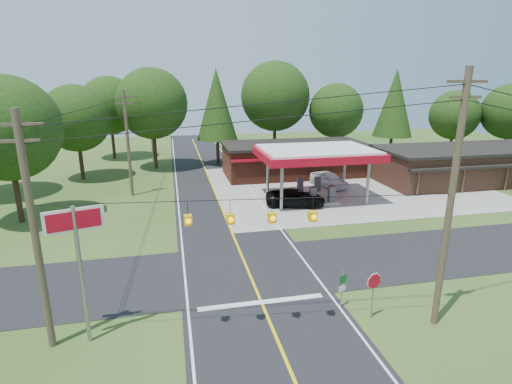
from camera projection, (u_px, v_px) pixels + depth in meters
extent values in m
plane|color=#2C4C1A|center=(248.00, 271.00, 23.72)|extent=(120.00, 120.00, 0.00)
cube|color=black|center=(248.00, 271.00, 23.72)|extent=(8.00, 120.00, 0.02)
cube|color=black|center=(248.00, 270.00, 23.72)|extent=(70.00, 7.00, 0.02)
cube|color=yellow|center=(248.00, 270.00, 23.72)|extent=(0.15, 110.00, 0.00)
cylinder|color=gray|center=(282.00, 187.00, 34.03)|extent=(0.28, 0.28, 4.20)
cylinder|color=gray|center=(268.00, 174.00, 38.73)|extent=(0.28, 0.28, 4.20)
cylinder|color=gray|center=(368.00, 182.00, 35.65)|extent=(0.28, 0.28, 4.20)
cylinder|color=gray|center=(344.00, 170.00, 40.35)|extent=(0.28, 0.28, 4.20)
cube|color=#B5091D|center=(317.00, 154.00, 36.57)|extent=(10.60, 7.40, 0.70)
cube|color=white|center=(317.00, 150.00, 36.46)|extent=(10.00, 7.00, 0.25)
cube|color=#9E9B93|center=(322.00, 203.00, 36.04)|extent=(3.20, 0.90, 0.22)
cube|color=#3F3F44|center=(313.00, 195.00, 35.63)|extent=(0.55, 0.45, 1.50)
cube|color=#3F3F44|center=(332.00, 194.00, 36.00)|extent=(0.55, 0.45, 1.50)
cube|color=#9E9B93|center=(309.00, 193.00, 39.42)|extent=(3.20, 0.90, 0.22)
cube|color=#3F3F44|center=(300.00, 185.00, 39.02)|extent=(0.55, 0.45, 1.50)
cube|color=#3F3F44|center=(317.00, 184.00, 39.38)|extent=(0.55, 0.45, 1.50)
cube|color=#582719|center=(294.00, 160.00, 46.89)|extent=(16.00, 7.00, 3.50)
cube|color=black|center=(294.00, 144.00, 46.37)|extent=(16.40, 7.40, 0.30)
cube|color=#B5091D|center=(304.00, 158.00, 43.24)|extent=(16.00, 0.50, 0.25)
cube|color=#311C14|center=(469.00, 166.00, 43.96)|extent=(20.00, 8.00, 3.50)
cube|color=black|center=(472.00, 149.00, 43.43)|extent=(20.40, 8.40, 0.30)
cube|color=black|center=(500.00, 166.00, 39.77)|extent=(20.00, 0.70, 0.25)
cylinder|color=#473828|center=(450.00, 206.00, 17.08)|extent=(0.30, 0.30, 11.50)
cube|color=#473828|center=(468.00, 81.00, 15.67)|extent=(1.80, 0.12, 0.12)
cube|color=#473828|center=(465.00, 97.00, 15.84)|extent=(1.40, 0.12, 0.12)
cylinder|color=#473828|center=(35.00, 237.00, 15.73)|extent=(0.30, 0.30, 10.00)
cube|color=#473828|center=(17.00, 124.00, 14.52)|extent=(1.80, 0.12, 0.12)
cube|color=#473828|center=(20.00, 141.00, 14.68)|extent=(1.40, 0.12, 0.12)
cylinder|color=#473828|center=(128.00, 145.00, 37.65)|extent=(0.30, 0.30, 10.00)
cube|color=#473828|center=(124.00, 97.00, 36.44)|extent=(1.80, 0.12, 0.12)
cube|color=#473828|center=(124.00, 103.00, 36.61)|extent=(1.40, 0.12, 0.12)
cylinder|color=#473828|center=(151.00, 126.00, 54.00)|extent=(0.30, 0.30, 9.50)
cube|color=#DBB70B|center=(188.00, 220.00, 16.14)|extent=(0.32, 0.32, 0.42)
cube|color=#DBB70B|center=(230.00, 219.00, 16.29)|extent=(0.32, 0.32, 0.42)
cube|color=#DBB70B|center=(272.00, 217.00, 16.45)|extent=(0.32, 0.32, 0.42)
cube|color=#DBB70B|center=(313.00, 216.00, 16.61)|extent=(0.32, 0.32, 0.42)
cylinder|color=#332316|center=(81.00, 162.00, 44.78)|extent=(0.44, 0.44, 3.96)
sphere|color=black|center=(76.00, 118.00, 43.46)|extent=(7.26, 7.26, 7.26)
cylinder|color=#332316|center=(155.00, 150.00, 50.07)|extent=(0.44, 0.44, 4.68)
sphere|color=black|center=(152.00, 104.00, 48.50)|extent=(8.58, 8.58, 8.58)
cylinder|color=#332316|center=(218.00, 148.00, 52.68)|extent=(0.44, 0.44, 4.32)
cone|color=black|center=(217.00, 104.00, 51.13)|extent=(5.28, 5.28, 9.00)
cylinder|color=#332316|center=(274.00, 142.00, 55.14)|extent=(0.44, 0.44, 5.04)
sphere|color=black|center=(275.00, 96.00, 53.45)|extent=(9.24, 9.24, 9.24)
cylinder|color=#332316|center=(334.00, 146.00, 55.03)|extent=(0.44, 0.44, 3.96)
sphere|color=black|center=(336.00, 111.00, 53.70)|extent=(7.26, 7.26, 7.26)
cylinder|color=#332316|center=(391.00, 144.00, 55.66)|extent=(0.44, 0.44, 4.32)
cone|color=black|center=(395.00, 103.00, 54.11)|extent=(5.28, 5.28, 9.00)
cylinder|color=#332316|center=(450.00, 147.00, 55.50)|extent=(0.44, 0.44, 3.60)
sphere|color=black|center=(455.00, 115.00, 54.29)|extent=(6.60, 6.60, 6.60)
cylinder|color=#332316|center=(504.00, 148.00, 53.84)|extent=(0.44, 0.44, 3.96)
sphere|color=black|center=(511.00, 111.00, 52.52)|extent=(7.26, 7.26, 7.26)
cylinder|color=#332316|center=(18.00, 196.00, 31.17)|extent=(0.44, 0.44, 4.32)
sphere|color=black|center=(6.00, 128.00, 29.72)|extent=(7.92, 7.92, 7.92)
cylinder|color=#332316|center=(113.00, 143.00, 56.42)|extent=(0.44, 0.44, 4.32)
sphere|color=black|center=(110.00, 105.00, 54.97)|extent=(7.92, 7.92, 7.92)
imported|color=black|center=(295.00, 198.00, 35.61)|extent=(6.57, 6.57, 1.46)
imported|color=white|center=(329.00, 179.00, 41.92)|extent=(5.93, 5.93, 1.59)
cylinder|color=gray|center=(82.00, 277.00, 16.56)|extent=(0.18, 0.18, 6.17)
cube|color=white|center=(74.00, 220.00, 15.87)|extent=(2.22, 0.72, 0.97)
cube|color=#B5091D|center=(74.00, 221.00, 15.82)|extent=(1.95, 0.63, 0.75)
cylinder|color=gray|center=(373.00, 297.00, 18.75)|extent=(0.07, 0.07, 2.26)
cylinder|color=gray|center=(342.00, 289.00, 19.70)|extent=(0.06, 0.06, 2.02)
cube|color=#0C591E|center=(343.00, 279.00, 19.51)|extent=(0.40, 0.16, 0.41)
cube|color=white|center=(342.00, 288.00, 19.65)|extent=(0.40, 0.16, 0.28)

